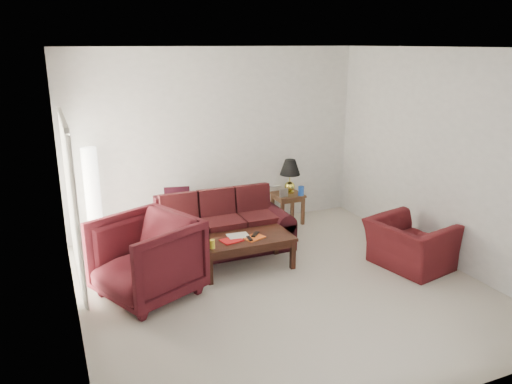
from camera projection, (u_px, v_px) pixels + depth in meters
floor at (281, 286)px, 6.52m from camera, size 5.00×5.00×0.00m
blinds at (71, 202)px, 6.45m from camera, size 0.10×2.00×2.16m
sofa at (221, 224)px, 7.49m from camera, size 2.21×1.12×0.87m
throw_pillow at (177, 199)px, 7.86m from camera, size 0.43×0.27×0.41m
end_table at (288, 208)px, 8.76m from camera, size 0.49×0.49×0.53m
table_lamp at (290, 176)px, 8.66m from camera, size 0.44×0.44×0.60m
clock at (284, 193)px, 8.50m from camera, size 0.14×0.06×0.14m
blue_canister at (301, 191)px, 8.57m from camera, size 0.11×0.11×0.16m
picture_frame at (276, 186)px, 8.82m from camera, size 0.15×0.18×0.06m
floor_lamp at (93, 199)px, 7.45m from camera, size 0.29×0.29×1.62m
armchair_left at (146, 258)px, 6.13m from camera, size 1.47×1.46×1.02m
armchair_right at (410, 244)px, 7.00m from camera, size 1.11×1.21×0.68m
coffee_table at (245, 253)px, 6.98m from camera, size 1.39×0.80×0.46m
magazine_red at (232, 240)px, 6.79m from camera, size 0.32×0.26×0.02m
magazine_white at (238, 236)px, 6.94m from camera, size 0.31×0.24×0.02m
magazine_orange at (254, 237)px, 6.89m from camera, size 0.33×0.29×0.02m
remote_a at (250, 238)px, 6.81m from camera, size 0.06×0.16×0.02m
remote_b at (255, 234)px, 6.95m from camera, size 0.16×0.17×0.02m
yellow_glass at (212, 244)px, 6.53m from camera, size 0.08×0.08×0.12m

